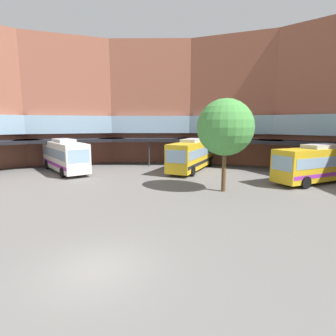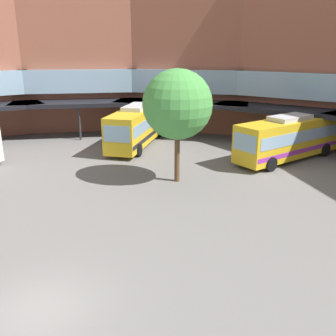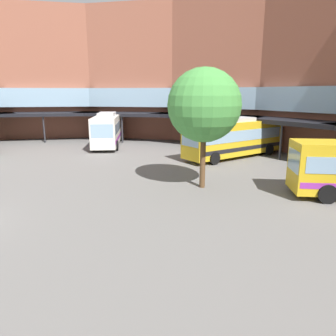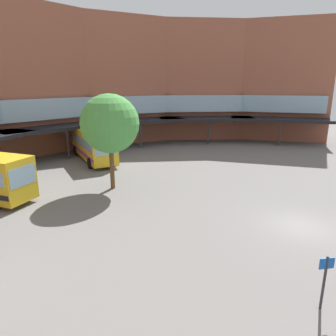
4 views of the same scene
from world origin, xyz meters
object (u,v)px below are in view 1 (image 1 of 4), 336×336
bus_0 (65,155)px  bus_3 (192,154)px  bus_2 (320,163)px  plaza_tree (225,127)px

bus_0 → bus_3: bearing=58.2°
bus_0 → bus_2: (26.89, 4.70, -0.09)m
bus_3 → plaza_tree: plaza_tree is taller
bus_3 → plaza_tree: bearing=32.4°
bus_0 → bus_2: 27.30m
plaza_tree → bus_3: bearing=121.5°
bus_2 → bus_3: size_ratio=0.86×
bus_2 → plaza_tree: 11.11m
bus_0 → bus_2: size_ratio=1.07×
plaza_tree → bus_0: bearing=173.0°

